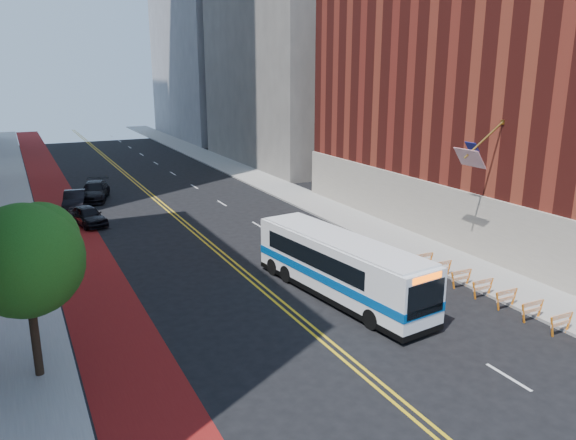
% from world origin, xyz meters
% --- Properties ---
extents(ground, '(160.00, 160.00, 0.00)m').
position_xyz_m(ground, '(0.00, 0.00, 0.00)').
color(ground, black).
rests_on(ground, ground).
extents(sidewalk_left, '(4.00, 140.00, 0.15)m').
position_xyz_m(sidewalk_left, '(-12.00, 30.00, 0.07)').
color(sidewalk_left, gray).
rests_on(sidewalk_left, ground).
extents(sidewalk_right, '(4.00, 140.00, 0.15)m').
position_xyz_m(sidewalk_right, '(12.00, 30.00, 0.07)').
color(sidewalk_right, gray).
rests_on(sidewalk_right, ground).
extents(bus_lane_paint, '(3.60, 140.00, 0.01)m').
position_xyz_m(bus_lane_paint, '(-8.10, 30.00, 0.00)').
color(bus_lane_paint, maroon).
rests_on(bus_lane_paint, ground).
extents(center_line_inner, '(0.14, 140.00, 0.01)m').
position_xyz_m(center_line_inner, '(-0.18, 30.00, 0.00)').
color(center_line_inner, gold).
rests_on(center_line_inner, ground).
extents(center_line_outer, '(0.14, 140.00, 0.01)m').
position_xyz_m(center_line_outer, '(0.18, 30.00, 0.00)').
color(center_line_outer, gold).
rests_on(center_line_outer, ground).
extents(lane_dashes, '(0.14, 98.20, 0.01)m').
position_xyz_m(lane_dashes, '(4.80, 38.00, 0.01)').
color(lane_dashes, silver).
rests_on(lane_dashes, ground).
extents(brick_building, '(18.73, 36.00, 22.00)m').
position_xyz_m(brick_building, '(21.93, 12.00, 10.96)').
color(brick_building, '#5D1A15').
rests_on(brick_building, ground).
extents(construction_barriers, '(1.42, 10.91, 1.00)m').
position_xyz_m(construction_barriers, '(9.60, 3.42, 0.68)').
color(construction_barriers, orange).
rests_on(construction_barriers, ground).
extents(street_tree, '(4.20, 4.20, 6.70)m').
position_xyz_m(street_tree, '(-11.24, 6.04, 4.91)').
color(street_tree, black).
rests_on(street_tree, sidewalk_left).
extents(transit_bus, '(3.99, 11.84, 3.19)m').
position_xyz_m(transit_bus, '(3.10, 7.73, 1.67)').
color(transit_bus, white).
rests_on(transit_bus, ground).
extents(car_a, '(2.80, 4.66, 1.48)m').
position_xyz_m(car_a, '(-6.66, 27.83, 0.74)').
color(car_a, black).
rests_on(car_a, ground).
extents(car_b, '(2.52, 4.94, 1.55)m').
position_xyz_m(car_b, '(-6.94, 33.49, 0.78)').
color(car_b, black).
rests_on(car_b, ground).
extents(car_c, '(3.65, 5.94, 1.61)m').
position_xyz_m(car_c, '(-4.96, 36.41, 0.80)').
color(car_c, black).
rests_on(car_c, ground).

